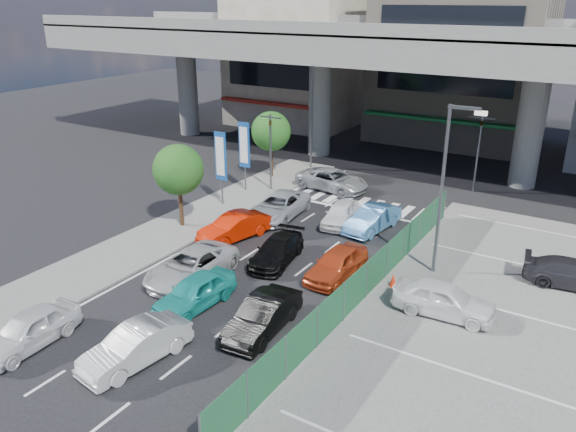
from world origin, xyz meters
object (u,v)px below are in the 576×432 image
Objects in this scene: parked_sedan_dgrey at (574,274)px; kei_truck_front_right at (372,219)px; street_lamp_left at (314,106)px; crossing_wagon_silver at (332,180)px; traffic_light_right at (480,134)px; van_white_back_left at (29,329)px; hatch_white_back_mid at (136,346)px; taxi_orange_right at (337,264)px; sedan_white_front_mid at (340,214)px; traffic_light_left at (270,133)px; hatch_black_mid_right at (263,316)px; signboard_near at (221,158)px; taxi_orange_left at (234,227)px; tree_far at (271,132)px; traffic_cone at (393,280)px; signboard_far at (244,147)px; sedan_white_mid_left at (191,266)px; sedan_black_mid at (277,251)px; wagon_silver_front_left at (279,206)px; street_lamp_right at (447,177)px; parked_sedan_white at (444,299)px; taxi_teal_mid at (195,292)px; tree_near at (178,170)px.

kei_truck_front_right is at bearing 74.76° from parked_sedan_dgrey.
crossing_wagon_silver is (3.55, -3.64, -4.08)m from street_lamp_left.
traffic_light_right is 1.04× the size of crossing_wagon_silver.
van_white_back_left and hatch_white_back_mid have the same top height.
sedan_white_front_mid is at bearing 117.48° from taxi_orange_right.
hatch_black_mid_right is at bearing -57.72° from traffic_light_left.
signboard_near is 1.12× the size of taxi_orange_left.
tree_far reaches higher than traffic_cone.
traffic_light_left is 1.93m from signboard_far.
sedan_white_mid_left and taxi_orange_left have the same top height.
traffic_light_left is at bearing 35.70° from signboard_far.
traffic_light_left is at bearing 115.17° from sedan_black_mid.
signboard_far is 20.77m from parked_sedan_dgrey.
sedan_white_mid_left is 6.74m from taxi_orange_right.
taxi_orange_left is (2.89, -13.79, -4.08)m from street_lamp_left.
traffic_light_right is 28.65m from van_white_back_left.
hatch_black_mid_right is at bearing 128.50° from parked_sedan_dgrey.
sedan_white_mid_left is at bearing 155.82° from hatch_black_mid_right.
wagon_silver_front_left is (4.68, -6.34, -2.70)m from tree_far.
street_lamp_left is (-13.50, 12.00, 0.00)m from street_lamp_right.
van_white_back_left is (3.22, -15.83, -2.37)m from signboard_near.
sedan_white_front_mid reaches higher than traffic_cone.
signboard_near is at bearing 135.86° from sedan_black_mid.
taxi_orange_left reaches higher than sedan_white_front_mid.
hatch_white_back_mid is (6.40, -18.50, -3.25)m from traffic_light_left.
parked_sedan_white is (8.52, -0.62, 0.16)m from sedan_black_mid.
tree_far is at bearing -112.84° from street_lamp_left.
crossing_wagon_silver is at bearing 100.61° from taxi_teal_mid.
tree_near reaches higher than hatch_white_back_mid.
taxi_orange_right reaches higher than traffic_cone.
traffic_light_right is at bearing 78.68° from hatch_black_mid_right.
signboard_near is at bearing 172.10° from street_lamp_right.
traffic_light_right reaches higher than crossing_wagon_silver.
kei_truck_front_right is (1.94, 0.10, 0.05)m from sedan_white_front_mid.
tree_near and tree_far have the same top height.
street_lamp_left is at bearing 118.13° from sedan_white_front_mid.
kei_truck_front_right is at bearing 90.37° from hatch_white_back_mid.
kei_truck_front_right is at bearing 5.27° from wagon_silver_front_left.
signboard_far is 19.33m from van_white_back_left.
van_white_back_left is 0.97× the size of sedan_black_mid.
traffic_light_left reaches higher than sedan_black_mid.
traffic_light_left is 1.25× the size of parked_sedan_white.
tree_near is 0.97× the size of wagon_silver_front_left.
traffic_light_left is 1.24× the size of taxi_orange_left.
signboard_near is at bearing 149.07° from taxi_orange_left.
traffic_light_left reaches higher than sedan_white_mid_left.
hatch_white_back_mid is 21.07m from crossing_wagon_silver.
street_lamp_right is at bearing -34.25° from sedan_white_front_mid.
taxi_teal_mid is 11.98m from kei_truck_front_right.
signboard_near is 16.89m from parked_sedan_white.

